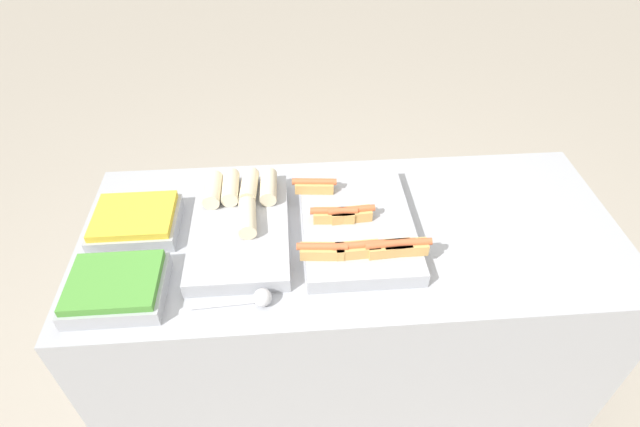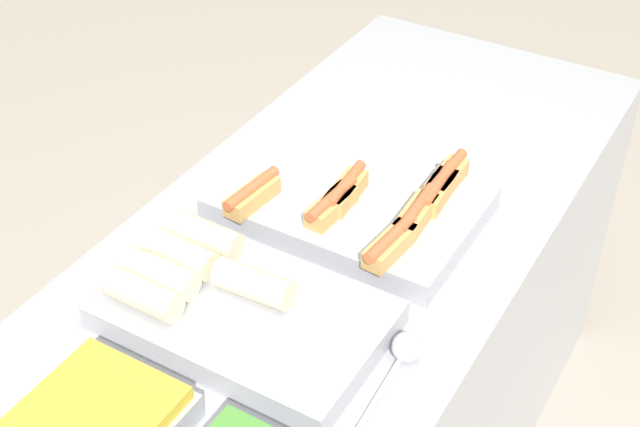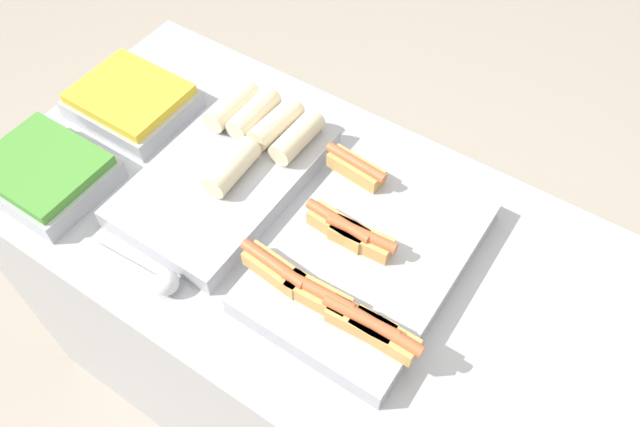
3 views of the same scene
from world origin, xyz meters
The scene contains 4 objects.
counter centered at (0.00, 0.00, 0.46)m, with size 1.76×0.76×0.91m.
tray_hotdogs centered at (0.01, -0.01, 0.95)m, with size 0.40×0.51×0.10m.
tray_wraps centered at (-0.36, 0.03, 0.95)m, with size 0.31×0.49×0.11m.
serving_spoon_near centered at (-0.30, -0.28, 0.94)m, with size 0.23×0.05×0.05m.
Camera 2 is at (-1.26, -0.68, 2.04)m, focal length 50.00 mm.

